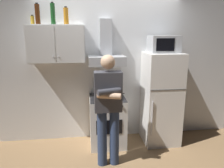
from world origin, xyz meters
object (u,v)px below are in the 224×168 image
at_px(range_hood, 106,53).
at_px(refrigerator, 161,99).
at_px(bottle_spice_jar, 32,20).
at_px(microwave, 164,44).
at_px(stove_oven, 107,121).
at_px(cooking_pot, 116,96).
at_px(person_standing, 108,107).
at_px(bottle_wine_green, 53,14).
at_px(upper_cabinet, 57,44).
at_px(bottle_liquor_amber, 66,16).
at_px(bottle_rum_dark, 38,14).

bearing_deg(range_hood, refrigerator, -7.55).
relative_size(range_hood, bottle_spice_jar, 5.19).
bearing_deg(microwave, stove_oven, -178.85).
distance_m(range_hood, cooking_pot, 0.73).
relative_size(person_standing, bottle_wine_green, 4.89).
height_order(microwave, cooking_pot, microwave).
height_order(upper_cabinet, refrigerator, upper_cabinet).
distance_m(bottle_liquor_amber, bottle_rum_dark, 0.43).
bearing_deg(refrigerator, bottle_liquor_amber, 176.66).
height_order(stove_oven, person_standing, person_standing).
bearing_deg(stove_oven, microwave, 1.15).
bearing_deg(refrigerator, bottle_wine_green, 176.07).
bearing_deg(cooking_pot, person_standing, -110.30).
bearing_deg(bottle_wine_green, bottle_rum_dark, -177.60).
bearing_deg(microwave, bottle_wine_green, 176.65).
bearing_deg(person_standing, bottle_wine_green, 136.99).
height_order(upper_cabinet, person_standing, upper_cabinet).
relative_size(upper_cabinet, cooking_pot, 3.14).
relative_size(person_standing, bottle_rum_dark, 5.16).
distance_m(upper_cabinet, refrigerator, 2.00).
bearing_deg(bottle_spice_jar, range_hood, -0.65).
height_order(microwave, bottle_wine_green, bottle_wine_green).
xyz_separation_m(refrigerator, bottle_spice_jar, (-2.10, 0.14, 1.32)).
relative_size(bottle_wine_green, bottle_liquor_amber, 1.25).
xyz_separation_m(stove_oven, bottle_wine_green, (-0.83, 0.12, 1.78)).
xyz_separation_m(range_hood, person_standing, (-0.05, -0.73, -0.70)).
xyz_separation_m(refrigerator, bottle_wine_green, (-1.78, 0.12, 1.41)).
height_order(stove_oven, bottle_spice_jar, bottle_spice_jar).
height_order(range_hood, bottle_liquor_amber, bottle_liquor_amber).
xyz_separation_m(range_hood, bottle_spice_jar, (-1.15, 0.01, 0.52)).
distance_m(stove_oven, bottle_spice_jar, 2.04).
relative_size(range_hood, bottle_rum_dark, 2.36).
distance_m(upper_cabinet, bottle_spice_jar, 0.51).
bearing_deg(bottle_spice_jar, refrigerator, -3.79).
relative_size(stove_oven, bottle_liquor_amber, 3.25).
distance_m(cooking_pot, bottle_rum_dark, 1.77).
distance_m(stove_oven, refrigerator, 1.02).
bearing_deg(bottle_rum_dark, upper_cabinet, 2.58).
bearing_deg(bottle_spice_jar, bottle_liquor_amber, -5.13).
relative_size(upper_cabinet, person_standing, 0.55).
distance_m(bottle_spice_jar, bottle_liquor_amber, 0.53).
height_order(upper_cabinet, microwave, upper_cabinet).
height_order(bottle_spice_jar, bottle_liquor_amber, bottle_liquor_amber).
distance_m(range_hood, bottle_rum_dark, 1.22).
bearing_deg(bottle_rum_dark, refrigerator, -3.21).
bearing_deg(person_standing, range_hood, 86.09).
distance_m(stove_oven, bottle_rum_dark, 2.07).
bearing_deg(upper_cabinet, range_hood, 0.09).
height_order(refrigerator, person_standing, person_standing).
height_order(upper_cabinet, range_hood, range_hood).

